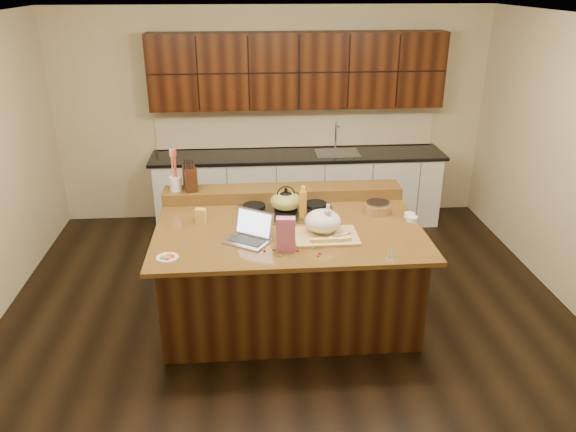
{
  "coord_description": "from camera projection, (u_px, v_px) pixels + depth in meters",
  "views": [
    {
      "loc": [
        -0.37,
        -4.62,
        3.01
      ],
      "look_at": [
        0.0,
        0.05,
        1.0
      ],
      "focal_mm": 35.0,
      "sensor_mm": 36.0,
      "label": 1
    }
  ],
  "objects": [
    {
      "name": "room",
      "position": [
        288.0,
        182.0,
        4.92
      ],
      "size": [
        5.52,
        5.02,
        2.72
      ],
      "color": "black",
      "rests_on": "ground"
    },
    {
      "name": "gumdrop_2",
      "position": [
        318.0,
        256.0,
        4.53
      ],
      "size": [
        0.02,
        0.02,
        0.02
      ],
      "primitive_type": "ellipsoid",
      "color": "red",
      "rests_on": "island"
    },
    {
      "name": "gumdrop_5",
      "position": [
        315.0,
        248.0,
        4.66
      ],
      "size": [
        0.02,
        0.02,
        0.02
      ],
      "primitive_type": "ellipsoid",
      "color": "#198C26",
      "rests_on": "island"
    },
    {
      "name": "gumdrop_11",
      "position": [
        281.0,
        244.0,
        4.72
      ],
      "size": [
        0.02,
        0.02,
        0.02
      ],
      "primitive_type": "ellipsoid",
      "color": "#198C26",
      "rests_on": "island"
    },
    {
      "name": "wooden_tray",
      "position": [
        324.0,
        225.0,
        4.88
      ],
      "size": [
        0.55,
        0.44,
        0.22
      ],
      "rotation": [
        0.0,
        0.0,
        0.0
      ],
      "color": "tan",
      "rests_on": "island"
    },
    {
      "name": "gumdrop_3",
      "position": [
        291.0,
        248.0,
        4.67
      ],
      "size": [
        0.02,
        0.02,
        0.02
      ],
      "primitive_type": "ellipsoid",
      "color": "#198C26",
      "rests_on": "island"
    },
    {
      "name": "laptop",
      "position": [
        250.0,
        233.0,
        4.8
      ],
      "size": [
        0.45,
        0.43,
        0.25
      ],
      "rotation": [
        0.0,
        0.0,
        -0.57
      ],
      "color": "#B7B7BC",
      "rests_on": "island"
    },
    {
      "name": "package_box",
      "position": [
        201.0,
        216.0,
        5.15
      ],
      "size": [
        0.1,
        0.08,
        0.13
      ],
      "primitive_type": "cube",
      "rotation": [
        0.0,
        0.0,
        -0.18
      ],
      "color": "gold",
      "rests_on": "island"
    },
    {
      "name": "oil_bottle",
      "position": [
        303.0,
        205.0,
        5.2
      ],
      "size": [
        0.08,
        0.08,
        0.27
      ],
      "primitive_type": "cylinder",
      "rotation": [
        0.0,
        0.0,
        0.13
      ],
      "color": "#C58222",
      "rests_on": "island"
    },
    {
      "name": "kitchen_timer",
      "position": [
        390.0,
        253.0,
        4.51
      ],
      "size": [
        0.09,
        0.09,
        0.07
      ],
      "primitive_type": "cone",
      "rotation": [
        0.0,
        0.0,
        -0.13
      ],
      "color": "silver",
      "rests_on": "island"
    },
    {
      "name": "strainer_bowl",
      "position": [
        378.0,
        208.0,
        5.36
      ],
      "size": [
        0.29,
        0.29,
        0.09
      ],
      "primitive_type": "cylinder",
      "rotation": [
        0.0,
        0.0,
        -0.25
      ],
      "color": "#996B3F",
      "rests_on": "island"
    },
    {
      "name": "ramekin_a",
      "position": [
        409.0,
        215.0,
        5.26
      ],
      "size": [
        0.11,
        0.11,
        0.04
      ],
      "primitive_type": "cylinder",
      "rotation": [
        0.0,
        0.0,
        0.13
      ],
      "color": "white",
      "rests_on": "island"
    },
    {
      "name": "knife_block",
      "position": [
        190.0,
        179.0,
        5.57
      ],
      "size": [
        0.16,
        0.22,
        0.24
      ],
      "primitive_type": "cube",
      "rotation": [
        0.0,
        0.0,
        0.24
      ],
      "color": "black",
      "rests_on": "back_ledge"
    },
    {
      "name": "gumdrop_4",
      "position": [
        316.0,
        247.0,
        4.67
      ],
      "size": [
        0.02,
        0.02,
        0.02
      ],
      "primitive_type": "ellipsoid",
      "color": "red",
      "rests_on": "island"
    },
    {
      "name": "back_counter",
      "position": [
        298.0,
        149.0,
        7.12
      ],
      "size": [
        3.7,
        0.66,
        2.4
      ],
      "color": "silver",
      "rests_on": "ground"
    },
    {
      "name": "gumdrop_7",
      "position": [
        280.0,
        251.0,
        4.61
      ],
      "size": [
        0.02,
        0.02,
        0.02
      ],
      "primitive_type": "ellipsoid",
      "color": "#198C26",
      "rests_on": "island"
    },
    {
      "name": "kettle",
      "position": [
        286.0,
        201.0,
        5.31
      ],
      "size": [
        0.23,
        0.23,
        0.17
      ],
      "primitive_type": "ellipsoid",
      "rotation": [
        0.0,
        0.0,
        0.23
      ],
      "color": "black",
      "rests_on": "cooktop"
    },
    {
      "name": "utensil_crock",
      "position": [
        176.0,
        184.0,
        5.57
      ],
      "size": [
        0.13,
        0.13,
        0.14
      ],
      "primitive_type": "cylinder",
      "rotation": [
        0.0,
        0.0,
        0.1
      ],
      "color": "white",
      "rests_on": "back_ledge"
    },
    {
      "name": "gumdrop_0",
      "position": [
        320.0,
        253.0,
        4.57
      ],
      "size": [
        0.02,
        0.02,
        0.02
      ],
      "primitive_type": "ellipsoid",
      "color": "red",
      "rests_on": "island"
    },
    {
      "name": "gumdrop_6",
      "position": [
        265.0,
        250.0,
        4.62
      ],
      "size": [
        0.02,
        0.02,
        0.02
      ],
      "primitive_type": "ellipsoid",
      "color": "red",
      "rests_on": "island"
    },
    {
      "name": "vinegar_bottle",
      "position": [
        328.0,
        223.0,
        4.84
      ],
      "size": [
        0.08,
        0.08,
        0.25
      ],
      "primitive_type": "cylinder",
      "rotation": [
        0.0,
        0.0,
        0.3
      ],
      "color": "silver",
      "rests_on": "island"
    },
    {
      "name": "island",
      "position": [
        288.0,
        270.0,
        5.27
      ],
      "size": [
        2.4,
        1.6,
        0.92
      ],
      "color": "black",
      "rests_on": "ground"
    },
    {
      "name": "ramekin_c",
      "position": [
        374.0,
        209.0,
        5.4
      ],
      "size": [
        0.11,
        0.11,
        0.04
      ],
      "primitive_type": "cylinder",
      "rotation": [
        0.0,
        0.0,
        -0.13
      ],
      "color": "white",
      "rests_on": "island"
    },
    {
      "name": "back_ledge",
      "position": [
        283.0,
        193.0,
        5.7
      ],
      "size": [
        2.4,
        0.3,
        0.12
      ],
      "primitive_type": "cube",
      "color": "black",
      "rests_on": "island"
    },
    {
      "name": "gumdrop_9",
      "position": [
        281.0,
        256.0,
        4.53
      ],
      "size": [
        0.02,
        0.02,
        0.02
      ],
      "primitive_type": "ellipsoid",
      "color": "#198C26",
      "rests_on": "island"
    },
    {
      "name": "gumdrop_1",
      "position": [
        274.0,
        249.0,
        4.64
      ],
      "size": [
        0.02,
        0.02,
        0.02
      ],
      "primitive_type": "ellipsoid",
      "color": "#198C26",
      "rests_on": "island"
    },
    {
      "name": "green_bowl",
      "position": [
        286.0,
        201.0,
        5.31
      ],
      "size": [
        0.36,
        0.36,
        0.16
      ],
      "primitive_type": "ellipsoid",
      "rotation": [
        0.0,
        0.0,
        -0.22
      ],
      "color": "olive",
      "rests_on": "cooktop"
    },
    {
      "name": "pink_bag",
      "position": [
        286.0,
        234.0,
        4.59
      ],
      "size": [
        0.16,
        0.1,
        0.29
      ],
      "primitive_type": "cube",
      "rotation": [
        0.0,
        0.0,
        -0.11
      ],
      "color": "#C65D8A",
      "rests_on": "island"
    },
    {
      "name": "ramekin_b",
      "position": [
        412.0,
        219.0,
        5.18
      ],
      "size": [
        0.13,
        0.13,
        0.04
      ],
      "primitive_type": "cylinder",
      "rotation": [
        0.0,
        0.0,
        -0.36
      ],
      "color": "white",
      "rests_on": "island"
    },
    {
      "name": "gumdrop_8",
      "position": [
        298.0,
        250.0,
        4.62
      ],
      "size": [
        0.02,
        0.02,
        0.02
      ],
      "primitive_type": "ellipsoid",
      "color": "red",
      "rests_on": "island"
    },
    {
      "name": "gumdrop_10",
      "position": [
        292.0,
        244.0,
        4.73
      ],
      "size": [
        0.02,
        0.02,
        0.02
      ],
      "primitive_type": "ellipsoid",
      "color": "red",
      "rests_on": "island"
    },
    {
      "name": "cooktop",
      "position": [
        286.0,
        212.0,
        5.35
      ],
      "size": [
        0.92,
        0.52,
        0.05
      ],
      "color": "gray",
      "rests_on": "island"
    },
    {
      "name": "candy_plate",
      "position": [
        167.0,
        258.0,
        4.51
      ],
      "size": [
        0.19,
        0.19,
        0.01
      ],
      "primitive_type": "cylinder",
      "rotation": [
        0.0,
        0.0,
        0.09
      ],
      "color": "white",
      "rests_on": "island"
    }
  ]
}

